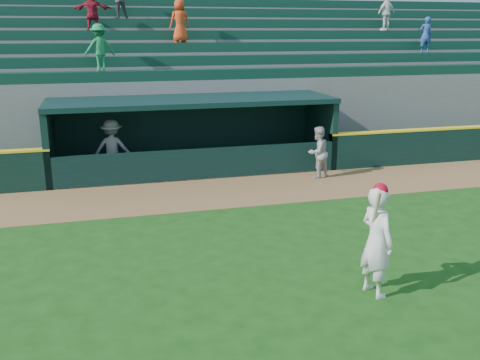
{
  "coord_description": "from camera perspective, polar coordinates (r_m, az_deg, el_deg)",
  "views": [
    {
      "loc": [
        -3.06,
        -9.83,
        4.62
      ],
      "look_at": [
        0.0,
        1.6,
        1.3
      ],
      "focal_mm": 40.0,
      "sensor_mm": 36.0,
      "label": 1
    }
  ],
  "objects": [
    {
      "name": "ground",
      "position": [
        11.29,
        2.12,
        -8.5
      ],
      "size": [
        120.0,
        120.0,
        0.0
      ],
      "primitive_type": "plane",
      "color": "#184511",
      "rests_on": "ground"
    },
    {
      "name": "warning_track",
      "position": [
        15.74,
        -3.11,
        -1.4
      ],
      "size": [
        40.0,
        3.0,
        0.01
      ],
      "primitive_type": "cube",
      "color": "brown",
      "rests_on": "ground"
    },
    {
      "name": "stands",
      "position": [
        22.72,
        -7.31,
        9.92
      ],
      "size": [
        34.5,
        6.31,
        6.68
      ],
      "color": "slate",
      "rests_on": "ground"
    },
    {
      "name": "dugout_player_front",
      "position": [
        17.41,
        8.28,
        2.94
      ],
      "size": [
        1.01,
        0.93,
        1.67
      ],
      "primitive_type": "imported",
      "rotation": [
        0.0,
        0.0,
        3.61
      ],
      "color": "#A9A9A4",
      "rests_on": "ground"
    },
    {
      "name": "batter_at_plate",
      "position": [
        9.83,
        14.38,
        -6.22
      ],
      "size": [
        0.64,
        0.88,
        2.11
      ],
      "color": "silver",
      "rests_on": "ground"
    },
    {
      "name": "dugout",
      "position": [
        18.39,
        -5.19,
        5.39
      ],
      "size": [
        9.4,
        2.8,
        2.46
      ],
      "color": "#62625E",
      "rests_on": "ground"
    },
    {
      "name": "dugout_player_inside",
      "position": [
        17.84,
        -13.46,
        3.32
      ],
      "size": [
        1.3,
        0.88,
        1.87
      ],
      "primitive_type": "imported",
      "rotation": [
        0.0,
        0.0,
        2.99
      ],
      "color": "#979792",
      "rests_on": "ground"
    }
  ]
}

